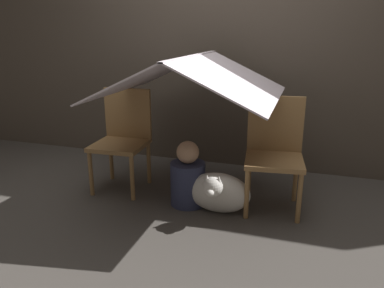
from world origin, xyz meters
name	(u,v)px	position (x,y,z in m)	size (l,w,h in m)	color
ground_plane	(182,211)	(0.00, 0.00, 0.00)	(8.80, 8.80, 0.00)	#47423D
wall_back	(221,41)	(0.00, 1.18, 1.25)	(7.00, 0.05, 2.50)	#4C4238
chair_left	(123,135)	(-0.66, 0.33, 0.47)	(0.45, 0.45, 0.87)	olive
chair_right	(274,149)	(0.65, 0.33, 0.47)	(0.48, 0.48, 0.87)	olive
sheet_canopy	(192,76)	(0.00, 0.25, 1.02)	(1.32, 1.27, 0.31)	silver
person_front	(188,178)	(0.00, 0.14, 0.22)	(0.28, 0.28, 0.53)	#2D3351
dog	(218,192)	(0.27, 0.05, 0.18)	(0.49, 0.38, 0.38)	silver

